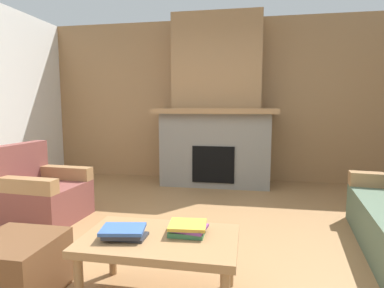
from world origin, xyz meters
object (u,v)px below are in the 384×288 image
object	(u,v)px
armchair	(41,194)
ottoman	(17,268)
coffee_table	(160,245)
fireplace	(216,112)

from	to	relation	value
armchair	ottoman	world-z (taller)	armchair
coffee_table	ottoman	distance (m)	0.97
ottoman	coffee_table	bearing A→B (deg)	8.42
fireplace	ottoman	world-z (taller)	fireplace
fireplace	coffee_table	distance (m)	3.30
coffee_table	fireplace	bearing A→B (deg)	89.37
fireplace	coffee_table	world-z (taller)	fireplace
ottoman	fireplace	bearing A→B (deg)	73.65
fireplace	armchair	distance (m)	2.81
armchair	ottoman	size ratio (longest dim) A/B	1.63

